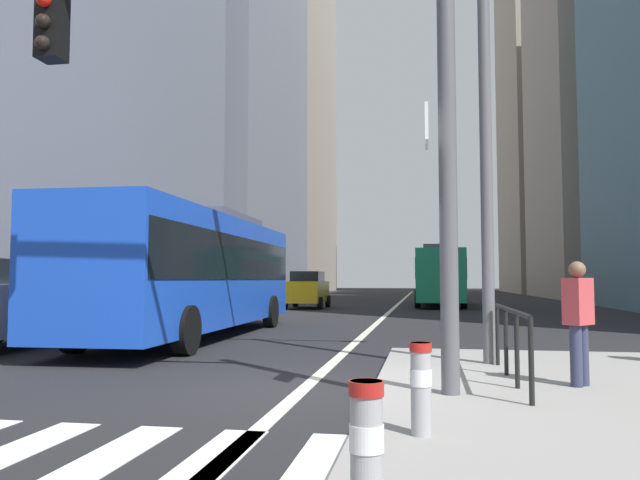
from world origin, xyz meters
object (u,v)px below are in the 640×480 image
object	(u,v)px
street_lamp_post	(484,55)
city_bus_blue_oncoming	(195,267)
car_receding_near	(443,285)
car_oncoming_mid	(307,289)
city_bus_red_receding	(440,274)
car_receding_far	(447,285)
bollard_left	(421,383)
pedestrian_waiting	(578,317)
bollard_front	(367,447)
traffic_signal_gantry	(299,79)

from	to	relation	value
street_lamp_post	city_bus_blue_oncoming	bearing A→B (deg)	144.89
car_receding_near	car_oncoming_mid	bearing A→B (deg)	-107.29
city_bus_red_receding	car_receding_far	xyz separation A→B (m)	(1.23, 23.93, -0.85)
car_oncoming_mid	car_receding_far	size ratio (longest dim) A/B	0.95
city_bus_blue_oncoming	bollard_left	distance (m)	11.50
pedestrian_waiting	bollard_front	bearing A→B (deg)	-114.44
traffic_signal_gantry	pedestrian_waiting	distance (m)	4.73
car_receding_far	city_bus_red_receding	bearing A→B (deg)	-92.94
city_bus_blue_oncoming	car_receding_far	distance (m)	45.85
city_bus_blue_oncoming	pedestrian_waiting	bearing A→B (deg)	-41.11
street_lamp_post	bollard_left	size ratio (longest dim) A/B	9.91
street_lamp_post	pedestrian_waiting	bearing A→B (deg)	-65.13
car_oncoming_mid	street_lamp_post	distance (m)	23.09
traffic_signal_gantry	city_bus_red_receding	bearing A→B (deg)	85.29
car_receding_far	bollard_left	world-z (taller)	car_receding_far
car_oncoming_mid	car_receding_far	distance (m)	29.71
car_oncoming_mid	pedestrian_waiting	size ratio (longest dim) A/B	2.56
car_receding_far	car_receding_near	bearing A→B (deg)	-97.44
street_lamp_post	bollard_left	distance (m)	6.82
city_bus_blue_oncoming	street_lamp_post	bearing A→B (deg)	-35.11
city_bus_blue_oncoming	traffic_signal_gantry	bearing A→B (deg)	-60.41
car_oncoming_mid	car_receding_near	xyz separation A→B (m)	(7.76, 24.92, 0.00)
street_lamp_post	bollard_front	world-z (taller)	street_lamp_post
car_oncoming_mid	traffic_signal_gantry	world-z (taller)	traffic_signal_gantry
street_lamp_post	bollard_front	size ratio (longest dim) A/B	9.89
city_bus_blue_oncoming	city_bus_red_receding	world-z (taller)	same
car_receding_near	car_receding_far	bearing A→B (deg)	82.56
traffic_signal_gantry	pedestrian_waiting	bearing A→B (deg)	13.67
car_receding_far	pedestrian_waiting	distance (m)	52.05
bollard_left	city_bus_red_receding	bearing A→B (deg)	88.41
car_receding_near	traffic_signal_gantry	bearing A→B (deg)	-93.65
city_bus_red_receding	car_receding_far	world-z (taller)	city_bus_red_receding
city_bus_blue_oncoming	pedestrian_waiting	world-z (taller)	city_bus_blue_oncoming
city_bus_red_receding	bollard_left	size ratio (longest dim) A/B	14.38
city_bus_blue_oncoming	city_bus_red_receding	bearing A→B (deg)	72.21
bollard_left	street_lamp_post	bearing A→B (deg)	77.62
city_bus_blue_oncoming	car_receding_far	xyz separation A→B (m)	(8.03, 45.13, -0.85)
city_bus_blue_oncoming	bollard_left	xyz separation A→B (m)	(5.94, -9.77, -1.24)
street_lamp_post	car_oncoming_mid	bearing A→B (deg)	108.51
city_bus_blue_oncoming	bollard_front	size ratio (longest dim) A/B	14.07
bollard_left	car_oncoming_mid	bearing A→B (deg)	103.11
car_receding_near	pedestrian_waiting	distance (m)	48.43
street_lamp_post	pedestrian_waiting	distance (m)	4.79
car_oncoming_mid	bollard_left	size ratio (longest dim) A/B	5.08
traffic_signal_gantry	bollard_left	size ratio (longest dim) A/B	7.43
city_bus_red_receding	car_oncoming_mid	bearing A→B (deg)	-146.59
city_bus_blue_oncoming	car_oncoming_mid	bearing A→B (deg)	90.68
city_bus_blue_oncoming	street_lamp_post	distance (m)	9.23
bollard_left	traffic_signal_gantry	bearing A→B (deg)	127.40
car_receding_far	car_oncoming_mid	bearing A→B (deg)	-106.08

